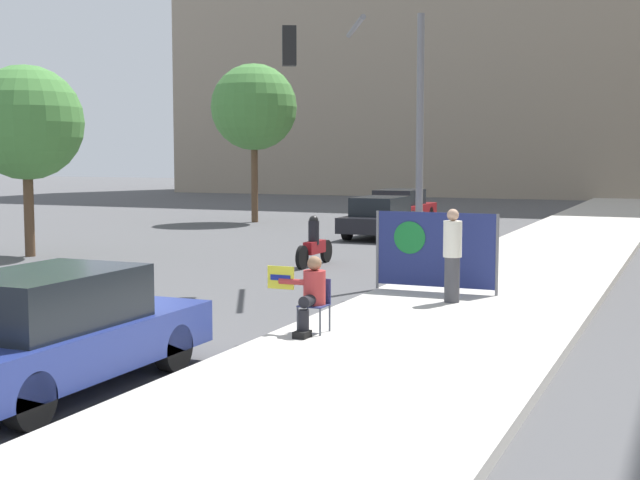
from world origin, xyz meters
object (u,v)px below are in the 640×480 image
Objects in this scene: traffic_light_pole at (371,100)px; street_tree_near_curb at (26,123)px; jogger_on_sidewalk at (452,255)px; seated_protester at (311,293)px; car_on_road_nearest at (381,217)px; protest_banner at (435,250)px; car_on_road_midblock at (400,206)px; motorcycle_on_road at (314,244)px; street_tree_midblock at (254,107)px; parked_car_curbside at (54,332)px.

traffic_light_pole reaches higher than street_tree_near_curb.
jogger_on_sidewalk is 13.95m from street_tree_near_curb.
seated_protester is 0.27× the size of car_on_road_nearest.
protest_banner is at bearing -60.32° from jogger_on_sidewalk.
traffic_light_pole is (-1.91, 1.57, 3.04)m from protest_banner.
car_on_road_midblock is 1.97× the size of motorcycle_on_road.
car_on_road_nearest is at bearing -77.89° from car_on_road_midblock.
motorcycle_on_road is 15.38m from street_tree_midblock.
car_on_road_nearest is at bearing 107.95° from traffic_light_pole.
car_on_road_midblock is 16.69m from street_tree_near_curb.
seated_protester is at bearing -74.32° from car_on_road_nearest.
protest_banner is at bearing 74.15° from seated_protester.
car_on_road_nearest is at bearing 98.16° from parked_car_curbside.
protest_banner reaches higher than car_on_road_midblock.
protest_banner reaches higher than parked_car_curbside.
parked_car_curbside is at bearing -105.70° from protest_banner.
parked_car_curbside is 27.03m from street_tree_midblock.
street_tree_near_curb reaches higher than protest_banner.
car_on_road_nearest is at bearing -31.59° from street_tree_midblock.
seated_protester is 7.15m from traffic_light_pole.
protest_banner is at bearing -12.56° from street_tree_near_curb.
street_tree_midblock reaches higher than protest_banner.
parked_car_curbside is at bearing -80.92° from car_on_road_midblock.
jogger_on_sidewalk is 0.69× the size of protest_banner.
street_tree_midblock is (-8.11, 12.37, 4.23)m from motorcycle_on_road.
seated_protester is at bearing -32.06° from street_tree_near_curb.
traffic_light_pole is 1.32× the size of car_on_road_nearest.
protest_banner is 19.27m from car_on_road_midblock.
traffic_light_pole is 17.51m from car_on_road_midblock.
jogger_on_sidewalk is 20.50m from car_on_road_midblock.
motorcycle_on_road is at bearing 8.39° from street_tree_near_curb.
car_on_road_midblock is 0.65× the size of street_tree_midblock.
jogger_on_sidewalk is 1.25m from protest_banner.
street_tree_midblock is (-13.06, 17.44, 3.74)m from jogger_on_sidewalk.
motorcycle_on_road is at bearing 99.00° from parked_car_curbside.
street_tree_near_curb reaches higher than motorcycle_on_road.
traffic_light_pole is 1.35× the size of car_on_road_midblock.
jogger_on_sidewalk is 0.40× the size of car_on_road_midblock.
protest_banner is 13.10m from street_tree_near_curb.
protest_banner is 5.90m from motorcycle_on_road.
car_on_road_nearest is at bearing 113.81° from protest_banner.
street_tree_near_curb is (-5.91, -15.31, 3.01)m from car_on_road_midblock.
parked_car_curbside reaches higher than seated_protester.
jogger_on_sidewalk is at bearing -53.17° from street_tree_midblock.
car_on_road_nearest reaches higher than seated_protester.
protest_banner reaches higher than motorcycle_on_road.
street_tree_midblock is (0.07, 13.58, 1.06)m from street_tree_near_curb.
street_tree_near_curb reaches higher than car_on_road_nearest.
parked_car_curbside is 1.04× the size of car_on_road_midblock.
street_tree_near_curb is (-10.15, 11.18, 2.98)m from parked_car_curbside.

